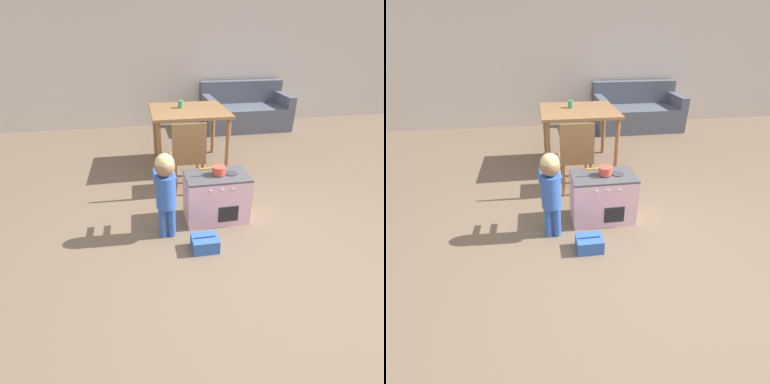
{
  "view_description": "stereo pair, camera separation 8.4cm",
  "coord_description": "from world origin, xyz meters",
  "views": [
    {
      "loc": [
        -0.83,
        -1.68,
        1.71
      ],
      "look_at": [
        -0.4,
        0.71,
        0.36
      ],
      "focal_mm": 28.0,
      "sensor_mm": 36.0,
      "label": 1
    },
    {
      "loc": [
        -0.75,
        -1.7,
        1.71
      ],
      "look_at": [
        -0.4,
        0.71,
        0.36
      ],
      "focal_mm": 28.0,
      "sensor_mm": 36.0,
      "label": 2
    }
  ],
  "objects": [
    {
      "name": "ground_plane",
      "position": [
        0.0,
        0.0,
        0.0
      ],
      "size": [
        16.0,
        16.0,
        0.0
      ],
      "primitive_type": "plane",
      "color": "brown"
    },
    {
      "name": "wall_back",
      "position": [
        0.0,
        4.21,
        1.3
      ],
      "size": [
        10.0,
        0.06,
        2.6
      ],
      "color": "beige",
      "rests_on": "ground_plane"
    },
    {
      "name": "play_kitchen",
      "position": [
        -0.15,
        0.78,
        0.24
      ],
      "size": [
        0.61,
        0.37,
        0.49
      ],
      "color": "#EAB2C6",
      "rests_on": "ground_plane"
    },
    {
      "name": "toy_pot",
      "position": [
        -0.13,
        0.79,
        0.54
      ],
      "size": [
        0.25,
        0.13,
        0.08
      ],
      "color": "#E04C3D",
      "rests_on": "play_kitchen"
    },
    {
      "name": "child_figure",
      "position": [
        -0.66,
        0.58,
        0.53
      ],
      "size": [
        0.2,
        0.32,
        0.81
      ],
      "color": "#335BB7",
      "rests_on": "ground_plane"
    },
    {
      "name": "toy_basket",
      "position": [
        -0.36,
        0.32,
        0.06
      ],
      "size": [
        0.23,
        0.18,
        0.14
      ],
      "color": "#335BB2",
      "rests_on": "ground_plane"
    },
    {
      "name": "dining_table",
      "position": [
        -0.18,
        2.18,
        0.67
      ],
      "size": [
        0.99,
        0.9,
        0.77
      ],
      "color": "olive",
      "rests_on": "ground_plane"
    },
    {
      "name": "dining_chair_near",
      "position": [
        -0.33,
        1.38,
        0.45
      ],
      "size": [
        0.37,
        0.37,
        0.85
      ],
      "color": "olive",
      "rests_on": "ground_plane"
    },
    {
      "name": "couch",
      "position": [
        1.15,
        3.76,
        0.3
      ],
      "size": [
        1.59,
        0.84,
        0.82
      ],
      "color": "#565B6B",
      "rests_on": "ground_plane"
    },
    {
      "name": "cup_on_table",
      "position": [
        -0.27,
        2.28,
        0.82
      ],
      "size": [
        0.07,
        0.07,
        0.09
      ],
      "color": "#478E66",
      "rests_on": "dining_table"
    }
  ]
}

